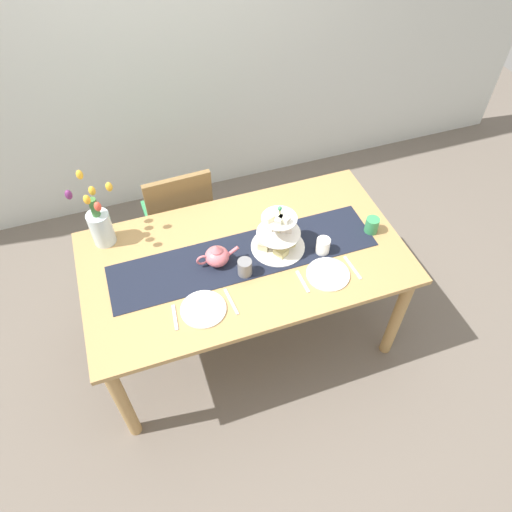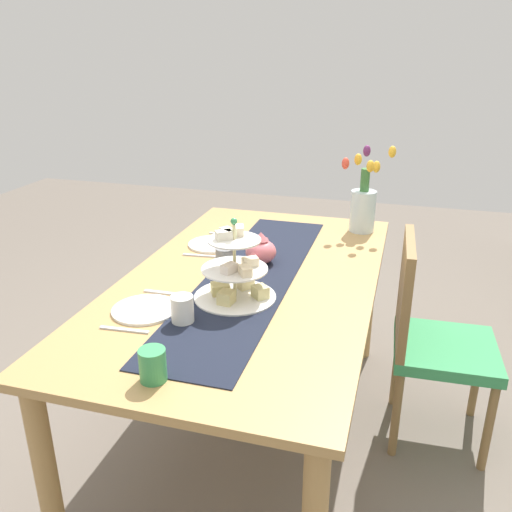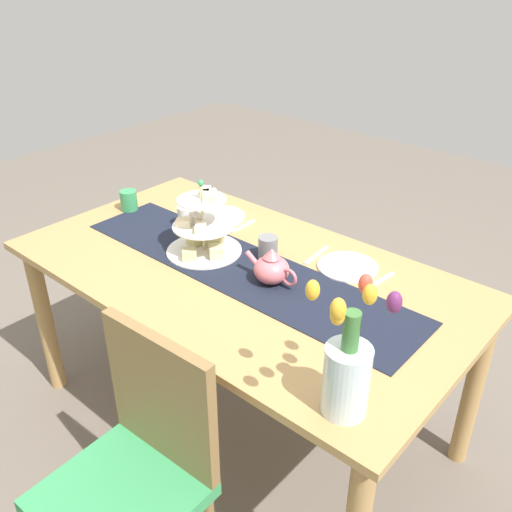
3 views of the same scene
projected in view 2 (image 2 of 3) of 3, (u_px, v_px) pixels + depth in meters
ground_plane at (251, 433)px, 2.42m from camera, size 8.00×8.00×0.00m
dining_table at (251, 300)px, 2.17m from camera, size 1.76×0.98×0.77m
chair_left at (429, 333)px, 2.26m from camera, size 0.44×0.44×0.91m
table_runner at (251, 277)px, 2.14m from camera, size 1.47×0.34×0.00m
tiered_cake_stand at (236, 275)px, 1.93m from camera, size 0.30×0.30×0.30m
teapot at (261, 250)px, 2.25m from camera, size 0.24×0.13×0.14m
tulip_vase at (363, 204)px, 2.62m from camera, size 0.23×0.24×0.42m
dinner_plate_left at (213, 244)px, 2.48m from camera, size 0.23×0.23×0.01m
fork_left at (224, 235)px, 2.61m from camera, size 0.03×0.15×0.01m
knife_left at (202, 256)px, 2.35m from camera, size 0.03×0.17×0.01m
dinner_plate_right at (145, 309)px, 1.87m from camera, size 0.23×0.23×0.01m
fork_right at (163, 293)px, 2.00m from camera, size 0.02×0.15×0.01m
knife_right at (124, 330)px, 1.74m from camera, size 0.03×0.17×0.01m
mug_grey at (225, 259)px, 2.18m from camera, size 0.08×0.08×0.09m
mug_white_text at (182, 309)px, 1.78m from camera, size 0.08×0.08×0.09m
mug_orange at (153, 365)px, 1.47m from camera, size 0.08×0.08×0.09m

